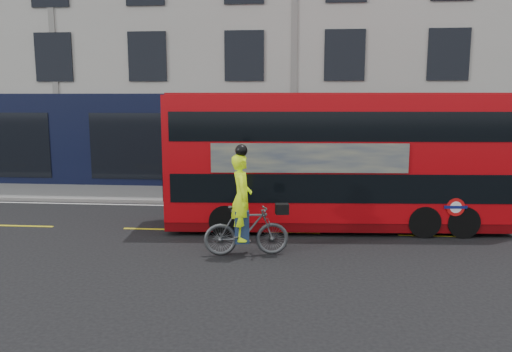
# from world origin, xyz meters

# --- Properties ---
(ground) EXTENTS (120.00, 120.00, 0.00)m
(ground) POSITION_xyz_m (0.00, 0.00, 0.00)
(ground) COLOR black
(ground) RESTS_ON ground
(pavement) EXTENTS (60.00, 3.00, 0.12)m
(pavement) POSITION_xyz_m (0.00, 6.50, 0.06)
(pavement) COLOR slate
(pavement) RESTS_ON ground
(kerb) EXTENTS (60.00, 0.12, 0.13)m
(kerb) POSITION_xyz_m (0.00, 5.00, 0.07)
(kerb) COLOR gray
(kerb) RESTS_ON ground
(building_terrace) EXTENTS (50.00, 10.07, 15.00)m
(building_terrace) POSITION_xyz_m (0.00, 12.94, 7.49)
(building_terrace) COLOR #ABAAA2
(building_terrace) RESTS_ON ground
(road_edge_line) EXTENTS (58.00, 0.10, 0.01)m
(road_edge_line) POSITION_xyz_m (0.00, 4.70, 0.00)
(road_edge_line) COLOR silver
(road_edge_line) RESTS_ON ground
(lane_dashes) EXTENTS (58.00, 0.12, 0.01)m
(lane_dashes) POSITION_xyz_m (0.00, 1.50, 0.00)
(lane_dashes) COLOR gold
(lane_dashes) RESTS_ON ground
(bus) EXTENTS (10.02, 2.88, 3.99)m
(bus) POSITION_xyz_m (1.41, 2.20, 2.04)
(bus) COLOR #B5070C
(bus) RESTS_ON ground
(cyclist) EXTENTS (2.16, 0.93, 2.76)m
(cyclist) POSITION_xyz_m (-1.03, -0.67, 0.93)
(cyclist) COLOR #484B4D
(cyclist) RESTS_ON ground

